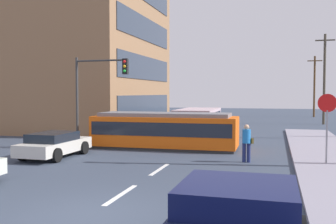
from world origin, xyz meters
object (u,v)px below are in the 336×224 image
Objects in this scene: traffic_light_mast at (97,84)px; utility_pole_far at (324,78)px; parked_sedan_mid at (54,144)px; utility_pole_distant at (314,85)px; stop_sign at (327,114)px; pedestrian_crossing at (247,141)px; city_bus at (198,121)px; streetcar_tram at (165,130)px.

traffic_light_mast is 25.09m from utility_pole_far.
utility_pole_far is (14.61, 24.10, 3.93)m from parked_sedan_mid.
stop_sign is at bearing -94.30° from utility_pole_distant.
utility_pole_far is (5.72, 22.99, 3.61)m from pedestrian_crossing.
city_bus is 8.73m from traffic_light_mast.
city_bus is (0.63, 6.23, 0.09)m from streetcar_tram.
utility_pole_far is (9.76, 13.57, 3.45)m from city_bus.
utility_pole_far reaches higher than utility_pole_distant.
city_bus is 1.15× the size of traffic_light_mast.
streetcar_tram is at bearing 145.75° from pedestrian_crossing.
streetcar_tram reaches higher than parked_sedan_mid.
traffic_light_mast reaches higher than city_bus.
pedestrian_crossing is 0.41× the size of parked_sedan_mid.
utility_pole_far is at bearing -91.01° from utility_pole_distant.
traffic_light_mast is at bearing -164.19° from streetcar_tram.
traffic_light_mast reaches higher than parked_sedan_mid.
streetcar_tram is 1.93× the size of parked_sedan_mid.
utility_pole_distant reaches higher than parked_sedan_mid.
city_bus is 0.66× the size of utility_pole_far.
utility_pole_far is (13.97, 20.82, 1.01)m from traffic_light_mast.
traffic_light_mast is 0.65× the size of utility_pole_distant.
utility_pole_distant is at bearing 68.99° from city_bus.
utility_pole_distant reaches higher than streetcar_tram.
pedestrian_crossing is at bearing 7.14° from parked_sedan_mid.
utility_pole_far reaches higher than streetcar_tram.
utility_pole_far is 1.13× the size of utility_pole_distant.
utility_pole_distant is at bearing 71.78° from streetcar_tram.
parked_sedan_mid is 0.82× the size of traffic_light_mast.
streetcar_tram reaches higher than pedestrian_crossing.
stop_sign is 0.57× the size of traffic_light_mast.
utility_pole_distant reaches higher than traffic_light_mast.
utility_pole_far reaches higher than traffic_light_mast.
traffic_light_mast is (-11.52, 2.24, 1.35)m from stop_sign.
parked_sedan_mid is (-4.22, -4.29, -0.40)m from streetcar_tram.
parked_sedan_mid is at bearing -121.23° from utility_pole_far.
traffic_light_mast is 0.57× the size of utility_pole_far.
city_bus is 11.60m from parked_sedan_mid.
utility_pole_distant is (0.22, 12.41, -0.50)m from utility_pole_far.
pedestrian_crossing is at bearing -34.25° from streetcar_tram.
stop_sign is at bearing -1.20° from pedestrian_crossing.
utility_pole_distant is at bearing 85.70° from stop_sign.
city_bus is at bearing -125.71° from utility_pole_far.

